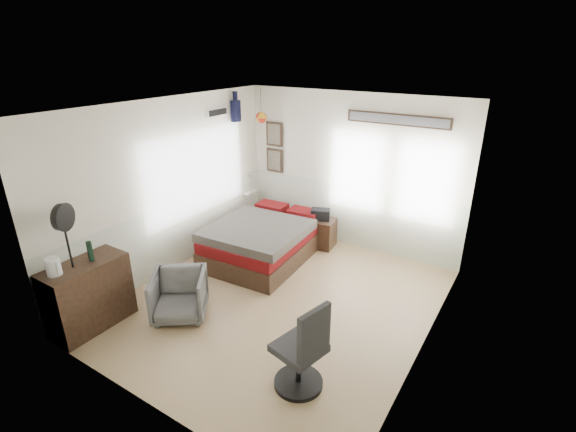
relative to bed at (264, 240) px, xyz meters
name	(u,v)px	position (x,y,z in m)	size (l,w,h in m)	color
ground_plane	(279,301)	(0.95, -0.99, -0.32)	(4.00, 4.50, 0.01)	tan
room_shell	(281,189)	(0.87, -0.80, 1.30)	(4.02, 4.52, 2.71)	beige
wall_decor	(287,125)	(-0.15, 0.97, 1.78)	(3.55, 1.32, 1.44)	#402D1C
bed	(264,240)	(0.00, 0.00, 0.00)	(1.56, 2.10, 0.65)	black
dresser	(89,295)	(-0.79, -2.73, 0.13)	(0.48, 1.00, 0.90)	black
armchair	(179,295)	(0.03, -1.98, 0.00)	(0.68, 0.70, 0.63)	slate
nightstand	(320,233)	(0.59, 0.89, -0.06)	(0.52, 0.41, 0.52)	black
task_chair	(303,355)	(2.06, -2.21, 0.11)	(0.56, 0.56, 1.05)	black
kettle	(53,267)	(-0.81, -3.05, 0.69)	(0.19, 0.16, 0.22)	silver
bottle	(90,251)	(-0.76, -2.61, 0.71)	(0.07, 0.07, 0.26)	black
stand_fan	(63,219)	(-0.79, -2.84, 1.22)	(0.22, 0.32, 0.82)	black
black_bag	(320,214)	(0.59, 0.89, 0.30)	(0.33, 0.21, 0.19)	black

